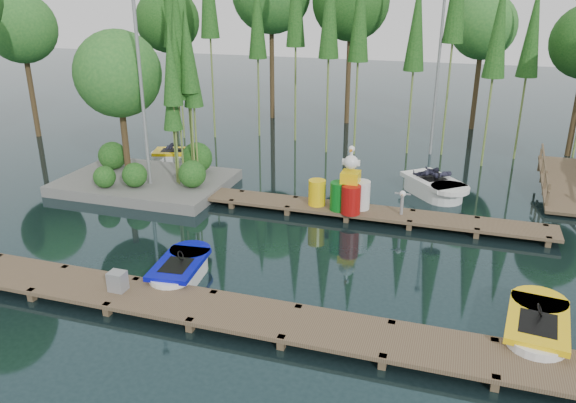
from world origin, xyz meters
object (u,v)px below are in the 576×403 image
(boat_yellow_far, at_px, (178,156))
(utility_cabinet, at_px, (118,281))
(island, at_px, (136,103))
(drum_cluster, at_px, (350,192))
(yellow_barrel, at_px, (317,193))
(boat_blue, at_px, (180,271))

(boat_yellow_far, height_order, utility_cabinet, boat_yellow_far)
(island, height_order, drum_cluster, island)
(utility_cabinet, relative_size, yellow_barrel, 0.56)
(utility_cabinet, relative_size, drum_cluster, 0.23)
(island, xyz_separation_m, utility_cabinet, (4.06, -7.79, -2.64))
(utility_cabinet, bearing_deg, island, 117.55)
(island, distance_m, boat_blue, 8.57)
(utility_cabinet, bearing_deg, yellow_barrel, 65.98)
(drum_cluster, bearing_deg, boat_yellow_far, 154.58)
(island, xyz_separation_m, yellow_barrel, (7.18, -0.79, -2.45))
(island, bearing_deg, boat_yellow_far, 92.90)
(boat_blue, relative_size, boat_yellow_far, 0.95)
(island, relative_size, utility_cabinet, 13.76)
(utility_cabinet, bearing_deg, boat_blue, 58.31)
(boat_blue, bearing_deg, island, 122.11)
(boat_yellow_far, bearing_deg, utility_cabinet, -65.43)
(utility_cabinet, height_order, drum_cluster, drum_cluster)
(island, xyz_separation_m, boat_blue, (4.96, -6.33, -2.94))
(yellow_barrel, bearing_deg, boat_yellow_far, 152.11)
(boat_yellow_far, bearing_deg, yellow_barrel, -24.52)
(island, relative_size, boat_yellow_far, 2.49)
(island, relative_size, yellow_barrel, 7.76)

